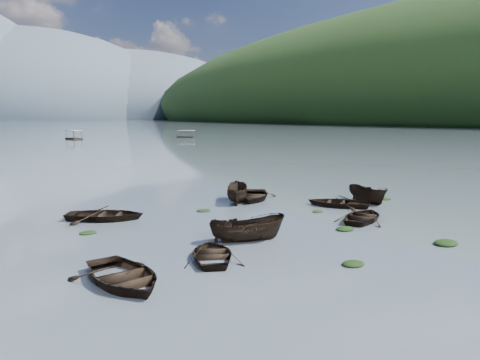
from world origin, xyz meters
TOP-DOWN VIEW (x-y plane):
  - ground_plane at (0.00, 0.00)m, footprint 2400.00×2400.00m
  - haze_mtn_c at (140.00, 900.00)m, footprint 520.00×520.00m
  - haze_mtn_d at (320.00, 900.00)m, footprint 520.00×520.00m
  - rowboat_0 at (-12.08, 2.05)m, footprint 3.67×4.98m
  - rowboat_1 at (-7.55, 2.91)m, footprint 4.22×4.72m
  - rowboat_2 at (-4.54, 4.45)m, footprint 4.33×2.74m
  - rowboat_3 at (6.29, 8.65)m, footprint 5.15×5.46m
  - rowboat_4 at (4.24, 4.47)m, footprint 5.07×4.52m
  - rowboat_5 at (9.14, 8.42)m, footprint 2.08×4.13m
  - rowboat_6 at (-9.12, 13.59)m, footprint 5.91×5.53m
  - rowboat_7 at (2.69, 14.29)m, footprint 5.96×6.08m
  - rowboat_8 at (1.06, 14.05)m, footprint 3.63×4.23m
  - weed_clump_0 at (-2.91, -1.33)m, footprint 1.07×0.87m
  - weed_clump_1 at (1.46, 3.34)m, footprint 1.14×0.92m
  - weed_clump_2 at (3.46, -1.64)m, footprint 1.34×1.07m
  - weed_clump_3 at (3.59, 7.90)m, footprint 0.78×0.66m
  - weed_clump_4 at (11.32, 8.55)m, footprint 0.99×0.78m
  - weed_clump_5 at (-11.02, 10.65)m, footprint 0.96×0.78m
  - weed_clump_6 at (-2.70, 12.42)m, footprint 0.99×0.82m
  - weed_clump_7 at (11.45, 9.39)m, footprint 1.26×1.01m
  - pontoon_centre at (15.23, 117.31)m, footprint 3.39×6.44m
  - pontoon_right at (45.73, 109.71)m, footprint 5.03×5.46m

SIDE VIEW (x-z plane):
  - ground_plane at x=0.00m, z-range 0.00..0.00m
  - haze_mtn_c at x=140.00m, z-range -130.00..130.00m
  - haze_mtn_d at x=320.00m, z-range -110.00..110.00m
  - rowboat_0 at x=-12.08m, z-range -0.50..0.50m
  - rowboat_1 at x=-7.55m, z-range -0.40..0.40m
  - rowboat_2 at x=-4.54m, z-range -0.78..0.78m
  - rowboat_3 at x=6.29m, z-range -0.46..0.46m
  - rowboat_4 at x=4.24m, z-range -0.43..0.43m
  - rowboat_5 at x=9.14m, z-range -0.76..0.76m
  - rowboat_6 at x=-9.12m, z-range -0.50..0.50m
  - rowboat_7 at x=2.69m, z-range -0.52..0.52m
  - rowboat_8 at x=1.06m, z-range -0.79..0.79m
  - weed_clump_0 at x=-2.91m, z-range -0.12..0.12m
  - weed_clump_1 at x=1.46m, z-range -0.13..0.13m
  - weed_clump_2 at x=3.46m, z-range -0.15..0.15m
  - weed_clump_3 at x=3.59m, z-range -0.09..0.09m
  - weed_clump_4 at x=11.32m, z-range -0.10..0.10m
  - weed_clump_5 at x=-11.02m, z-range -0.10..0.10m
  - weed_clump_6 at x=-2.70m, z-range -0.10..0.10m
  - weed_clump_7 at x=11.45m, z-range -0.14..0.14m
  - pontoon_centre at x=15.23m, z-range -1.18..1.18m
  - pontoon_right at x=45.73m, z-range -1.01..1.01m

